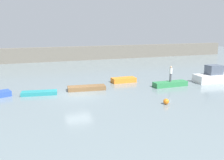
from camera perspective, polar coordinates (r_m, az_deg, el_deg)
ground_plane at (r=23.84m, az=-7.91°, el=-3.41°), size 120.00×120.00×0.00m
embankment_wall at (r=47.97m, az=-14.46°, el=5.81°), size 80.00×1.20×2.73m
motorboat at (r=31.62m, az=23.16°, el=0.82°), size 5.61×2.25×2.03m
rowboat_teal at (r=24.56m, az=-16.65°, el=-2.92°), size 3.46×1.55×0.36m
rowboat_brown at (r=25.43m, az=-5.96°, el=-1.86°), size 4.00×1.66×0.44m
rowboat_orange at (r=28.92m, az=2.73°, el=0.02°), size 2.87×1.27×0.55m
rowboat_green at (r=27.62m, az=13.46°, el=-0.90°), size 3.92×1.08×0.54m
person_white_shirt at (r=27.37m, az=13.59°, el=1.62°), size 0.32×0.32×1.73m
mooring_buoy at (r=21.15m, az=12.55°, el=-4.93°), size 0.48×0.48×0.48m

